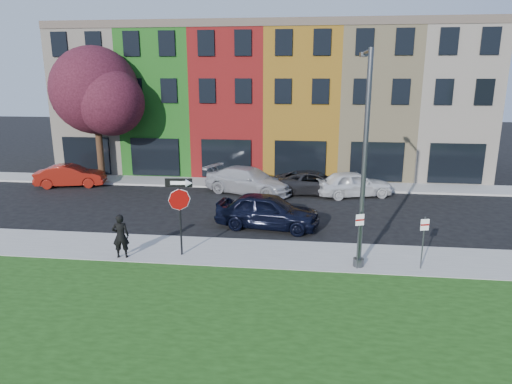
# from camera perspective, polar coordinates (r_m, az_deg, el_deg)

# --- Properties ---
(ground) EXTENTS (120.00, 120.00, 0.00)m
(ground) POSITION_cam_1_polar(r_m,az_deg,el_deg) (15.68, 3.79, -12.27)
(ground) COLOR black
(ground) RESTS_ON ground
(sidewalk_near) EXTENTS (40.00, 3.00, 0.12)m
(sidewalk_near) POSITION_cam_1_polar(r_m,az_deg,el_deg) (18.42, 10.61, -8.08)
(sidewalk_near) COLOR gray
(sidewalk_near) RESTS_ON ground
(sidewalk_far) EXTENTS (40.00, 2.40, 0.12)m
(sidewalk_far) POSITION_cam_1_polar(r_m,az_deg,el_deg) (30.04, -0.34, 1.04)
(sidewalk_far) COLOR gray
(sidewalk_far) RESTS_ON ground
(rowhouse_block) EXTENTS (30.00, 10.12, 10.00)m
(rowhouse_block) POSITION_cam_1_polar(r_m,az_deg,el_deg) (35.37, 1.75, 11.15)
(rowhouse_block) COLOR #BFB49E
(rowhouse_block) RESTS_ON ground
(stop_sign) EXTENTS (1.05, 0.16, 3.10)m
(stop_sign) POSITION_cam_1_polar(r_m,az_deg,el_deg) (17.78, -9.55, -1.11)
(stop_sign) COLOR black
(stop_sign) RESTS_ON sidewalk_near
(man) EXTENTS (0.82, 0.70, 1.75)m
(man) POSITION_cam_1_polar(r_m,az_deg,el_deg) (18.46, -16.56, -5.29)
(man) COLOR black
(man) RESTS_ON sidewalk_near
(sedan_near) EXTENTS (3.40, 5.46, 1.66)m
(sedan_near) POSITION_cam_1_polar(r_m,az_deg,el_deg) (21.47, 1.48, -2.35)
(sedan_near) COLOR black
(sedan_near) RESTS_ON ground
(parked_car_red) EXTENTS (3.58, 5.02, 1.42)m
(parked_car_red) POSITION_cam_1_polar(r_m,az_deg,el_deg) (31.81, -22.16, 1.91)
(parked_car_red) COLOR maroon
(parked_car_red) RESTS_ON ground
(parked_car_silver) EXTENTS (5.92, 7.00, 1.60)m
(parked_car_silver) POSITION_cam_1_polar(r_m,az_deg,el_deg) (27.66, -0.91, 1.43)
(parked_car_silver) COLOR #A2A1A6
(parked_car_silver) RESTS_ON ground
(parked_car_dark) EXTENTS (2.58, 5.08, 1.37)m
(parked_car_dark) POSITION_cam_1_polar(r_m,az_deg,el_deg) (27.83, 7.36, 1.16)
(parked_car_dark) COLOR black
(parked_car_dark) RESTS_ON ground
(parked_car_white) EXTENTS (4.21, 5.45, 1.53)m
(parked_car_white) POSITION_cam_1_polar(r_m,az_deg,el_deg) (27.64, 12.13, 1.01)
(parked_car_white) COLOR silver
(parked_car_white) RESTS_ON ground
(street_lamp) EXTENTS (0.40, 2.58, 7.80)m
(street_lamp) POSITION_cam_1_polar(r_m,az_deg,el_deg) (16.72, 13.31, 3.78)
(street_lamp) COLOR #484A4D
(street_lamp) RESTS_ON sidewalk_near
(parking_sign_a) EXTENTS (0.30, 0.15, 2.20)m
(parking_sign_a) POSITION_cam_1_polar(r_m,az_deg,el_deg) (16.92, 12.76, -5.07)
(parking_sign_a) COLOR #484A4D
(parking_sign_a) RESTS_ON sidewalk_near
(parking_sign_b) EXTENTS (0.31, 0.12, 1.98)m
(parking_sign_b) POSITION_cam_1_polar(r_m,az_deg,el_deg) (17.62, 20.21, -5.24)
(parking_sign_b) COLOR #484A4D
(parking_sign_b) RESTS_ON sidewalk_near
(tree_purple) EXTENTS (6.81, 5.96, 8.75)m
(tree_purple) POSITION_cam_1_polar(r_m,az_deg,el_deg) (32.34, -19.26, 11.65)
(tree_purple) COLOR #321E10
(tree_purple) RESTS_ON sidewalk_far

